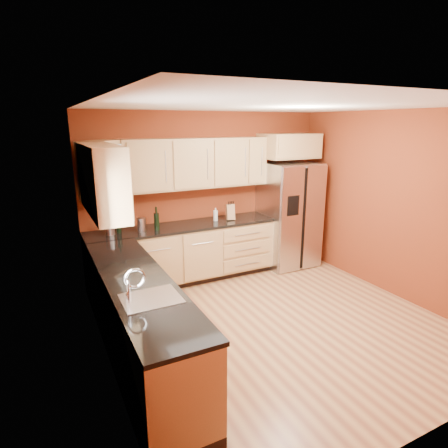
{
  "coord_description": "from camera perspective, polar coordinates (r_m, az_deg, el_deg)",
  "views": [
    {
      "loc": [
        -2.47,
        -3.47,
        2.41
      ],
      "look_at": [
        -0.26,
        0.9,
        1.09
      ],
      "focal_mm": 30.0,
      "sensor_mm": 36.0,
      "label": 1
    }
  ],
  "objects": [
    {
      "name": "floor",
      "position": [
        4.89,
        7.78,
        -14.61
      ],
      "size": [
        4.0,
        4.0,
        0.0
      ],
      "primitive_type": "plane",
      "color": "brown",
      "rests_on": "ground"
    },
    {
      "name": "upper_cabinets_back",
      "position": [
        5.78,
        -4.12,
        9.21
      ],
      "size": [
        2.3,
        0.33,
        0.75
      ],
      "primitive_type": "cube",
      "color": "tan",
      "rests_on": "wall_back"
    },
    {
      "name": "upper_cabinets_left",
      "position": [
        4.28,
        -18.13,
        6.45
      ],
      "size": [
        0.33,
        1.35,
        0.75
      ],
      "primitive_type": "cube",
      "color": "tan",
      "rests_on": "wall_left"
    },
    {
      "name": "sink_faucet",
      "position": [
        3.35,
        -11.18,
        -8.85
      ],
      "size": [
        0.5,
        0.42,
        0.3
      ],
      "primitive_type": null,
      "color": "silver",
      "rests_on": "countertop_left"
    },
    {
      "name": "knife_block",
      "position": [
        5.97,
        0.97,
        1.84
      ],
      "size": [
        0.15,
        0.14,
        0.25
      ],
      "primitive_type": "cube",
      "rotation": [
        0.0,
        0.0,
        -0.24
      ],
      "color": "#A67950",
      "rests_on": "countertop_back"
    },
    {
      "name": "wall_left",
      "position": [
        3.67,
        -18.19,
        -3.33
      ],
      "size": [
        0.04,
        4.0,
        2.6
      ],
      "primitive_type": "cube",
      "color": "maroon",
      "rests_on": "floor"
    },
    {
      "name": "wall_back",
      "position": [
        6.1,
        -2.47,
        4.56
      ],
      "size": [
        4.0,
        0.04,
        2.6
      ],
      "primitive_type": "cube",
      "color": "maroon",
      "rests_on": "floor"
    },
    {
      "name": "wall_front",
      "position": [
        3.08,
        30.41,
        -8.26
      ],
      "size": [
        4.0,
        0.04,
        2.6
      ],
      "primitive_type": "cube",
      "color": "maroon",
      "rests_on": "floor"
    },
    {
      "name": "refrigerator",
      "position": [
        6.55,
        9.79,
        1.41
      ],
      "size": [
        0.9,
        0.75,
        1.78
      ],
      "primitive_type": "cube",
      "color": "#B9B9BE",
      "rests_on": "floor"
    },
    {
      "name": "wine_bottle_a",
      "position": [
        5.45,
        -10.25,
        0.82
      ],
      "size": [
        0.09,
        0.09,
        0.34
      ],
      "primitive_type": null,
      "rotation": [
        0.0,
        0.0,
        0.2
      ],
      "color": "black",
      "rests_on": "countertop_back"
    },
    {
      "name": "window",
      "position": [
        3.13,
        -16.73,
        -1.57
      ],
      "size": [
        0.03,
        0.9,
        1.0
      ],
      "primitive_type": "cube",
      "color": "white",
      "rests_on": "wall_left"
    },
    {
      "name": "ceiling",
      "position": [
        4.26,
        9.07,
        17.43
      ],
      "size": [
        4.0,
        4.0,
        0.0
      ],
      "primitive_type": "plane",
      "color": "white",
      "rests_on": "wall_back"
    },
    {
      "name": "countertop_back",
      "position": [
        5.71,
        -6.16,
        -0.37
      ],
      "size": [
        2.9,
        0.62,
        0.04
      ],
      "primitive_type": "cube",
      "color": "black",
      "rests_on": "base_cabinets_back"
    },
    {
      "name": "countertop_left",
      "position": [
        3.86,
        -13.12,
        -8.39
      ],
      "size": [
        0.62,
        2.8,
        0.04
      ],
      "primitive_type": "cube",
      "color": "black",
      "rests_on": "base_cabinets_left"
    },
    {
      "name": "wall_right",
      "position": [
        5.77,
        24.9,
        2.55
      ],
      "size": [
        0.04,
        4.0,
        2.6
      ],
      "primitive_type": "cube",
      "color": "maroon",
      "rests_on": "floor"
    },
    {
      "name": "corner_upper_cabinet",
      "position": [
        5.23,
        -18.02,
        7.91
      ],
      "size": [
        0.67,
        0.67,
        0.75
      ],
      "primitive_type": "cube",
      "rotation": [
        0.0,
        0.0,
        0.79
      ],
      "color": "tan",
      "rests_on": "wall_back"
    },
    {
      "name": "soap_dispenser",
      "position": [
        5.91,
        -1.3,
        1.48
      ],
      "size": [
        0.09,
        0.09,
        0.21
      ],
      "primitive_type": "cylinder",
      "rotation": [
        0.0,
        0.0,
        0.28
      ],
      "color": "silver",
      "rests_on": "countertop_back"
    },
    {
      "name": "base_cabinets_back",
      "position": [
        5.85,
        -6.07,
        -4.69
      ],
      "size": [
        2.9,
        0.6,
        0.88
      ],
      "primitive_type": "cube",
      "color": "tan",
      "rests_on": "floor"
    },
    {
      "name": "wine_bottle_b",
      "position": [
        5.45,
        -15.8,
        0.22
      ],
      "size": [
        0.09,
        0.09,
        0.3
      ],
      "primitive_type": null,
      "rotation": [
        0.0,
        0.0,
        0.44
      ],
      "color": "black",
      "rests_on": "countertop_back"
    },
    {
      "name": "over_fridge_cabinet",
      "position": [
        6.44,
        9.85,
        11.64
      ],
      "size": [
        0.92,
        0.6,
        0.4
      ],
      "primitive_type": "cube",
      "color": "tan",
      "rests_on": "wall_back"
    },
    {
      "name": "canister_left",
      "position": [
        5.46,
        -12.45,
        -0.09
      ],
      "size": [
        0.14,
        0.14,
        0.19
      ],
      "primitive_type": "cylinder",
      "rotation": [
        0.0,
        0.0,
        -0.23
      ],
      "color": "#B9B9BE",
      "rests_on": "countertop_back"
    },
    {
      "name": "canister_right",
      "position": [
        5.4,
        -17.01,
        -0.53
      ],
      "size": [
        0.13,
        0.13,
        0.2
      ],
      "primitive_type": "cylinder",
      "rotation": [
        0.0,
        0.0,
        0.03
      ],
      "color": "#B9B9BE",
      "rests_on": "countertop_back"
    },
    {
      "name": "base_cabinets_left",
      "position": [
        4.06,
        -12.86,
        -14.38
      ],
      "size": [
        0.6,
        2.8,
        0.88
      ],
      "primitive_type": "cube",
      "color": "tan",
      "rests_on": "floor"
    }
  ]
}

